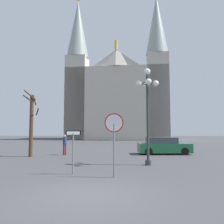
{
  "coord_description": "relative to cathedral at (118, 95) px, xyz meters",
  "views": [
    {
      "loc": [
        0.9,
        -7.53,
        2.19
      ],
      "look_at": [
        0.41,
        20.02,
        4.27
      ],
      "focal_mm": 35.65,
      "sensor_mm": 36.0,
      "label": 1
    }
  ],
  "objects": [
    {
      "name": "bare_tree",
      "position": [
        -7.11,
        -29.13,
        -6.6
      ],
      "size": [
        1.31,
        1.31,
        5.25
      ],
      "color": "#473323",
      "rests_on": "ground"
    },
    {
      "name": "one_way_arrow_sign",
      "position": [
        -2.47,
        -35.79,
        -7.86
      ],
      "size": [
        0.74,
        0.19,
        2.09
      ],
      "color": "slate",
      "rests_on": "ground"
    },
    {
      "name": "pedestrian_walking",
      "position": [
        -4.69,
        -27.96,
        -8.2
      ],
      "size": [
        0.32,
        0.32,
        1.69
      ],
      "color": "maroon",
      "rests_on": "ground"
    },
    {
      "name": "street_lamp",
      "position": [
        1.56,
        -32.99,
        -5.25
      ],
      "size": [
        1.43,
        1.43,
        5.95
      ],
      "color": "#2D3833",
      "rests_on": "ground"
    },
    {
      "name": "ground_plane",
      "position": [
        -1.29,
        -39.12,
        -9.22
      ],
      "size": [
        120.0,
        120.0,
        0.0
      ],
      "primitive_type": "plane",
      "color": "#424244"
    },
    {
      "name": "cathedral",
      "position": [
        0.0,
        0.0,
        0.0
      ],
      "size": [
        21.26,
        13.08,
        29.89
      ],
      "color": "#BCB5A5",
      "rests_on": "ground"
    },
    {
      "name": "stop_sign",
      "position": [
        -0.48,
        -36.43,
        -7.15
      ],
      "size": [
        0.88,
        0.08,
        2.91
      ],
      "color": "slate",
      "rests_on": "ground"
    },
    {
      "name": "parked_car_near_green",
      "position": [
        3.74,
        -27.1,
        -8.53
      ],
      "size": [
        4.53,
        2.06,
        1.46
      ],
      "color": "#1E5B38",
      "rests_on": "ground"
    }
  ]
}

